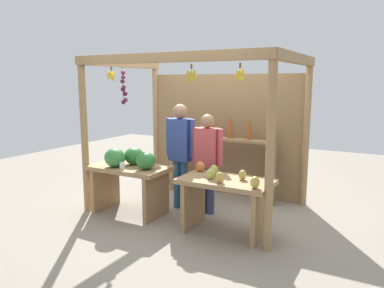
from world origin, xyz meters
name	(u,v)px	position (x,y,z in m)	size (l,w,h in m)	color
ground_plane	(198,208)	(0.00, 0.00, 0.00)	(12.00, 12.00, 0.00)	gray
market_stall	(210,119)	(0.00, 0.40, 1.32)	(2.88, 1.93, 2.26)	#99754C
fruit_counter_left	(130,171)	(-0.74, -0.69, 0.64)	(1.16, 0.64, 0.98)	#99754C
fruit_counter_right	(225,193)	(0.75, -0.68, 0.52)	(1.16, 0.64, 0.85)	#99754C
bottle_shelf_unit	(220,150)	(0.06, 0.68, 0.79)	(1.84, 0.22, 1.34)	#99754C
vendor_man	(180,147)	(-0.22, -0.14, 0.95)	(0.48, 0.21, 1.58)	#285178
vendor_woman	(207,156)	(0.22, -0.14, 0.86)	(0.48, 0.20, 1.45)	navy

